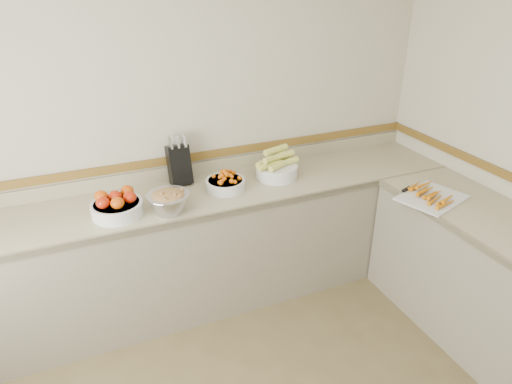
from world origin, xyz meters
name	(u,v)px	position (x,y,z in m)	size (l,w,h in m)	color
back_wall	(176,126)	(0.00, 2.00, 1.30)	(4.00, 4.00, 0.00)	#B5AF95
counter_back	(195,248)	(0.00, 1.68, 0.45)	(4.00, 0.65, 1.08)	gray
knife_block	(179,164)	(-0.02, 1.90, 1.05)	(0.16, 0.19, 0.37)	black
tomato_bowl	(117,205)	(-0.51, 1.58, 0.97)	(0.33, 0.33, 0.16)	silver
cherry_tomato_bowl	(225,183)	(0.25, 1.67, 0.95)	(0.28, 0.28, 0.14)	silver
corn_bowl	(277,168)	(0.67, 1.71, 0.98)	(0.35, 0.32, 0.23)	silver
rhubarb_bowl	(168,201)	(-0.20, 1.48, 0.98)	(0.28, 0.28, 0.16)	#B2B2BA
cutting_board	(431,196)	(1.50, 0.97, 0.92)	(0.52, 0.46, 0.06)	silver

